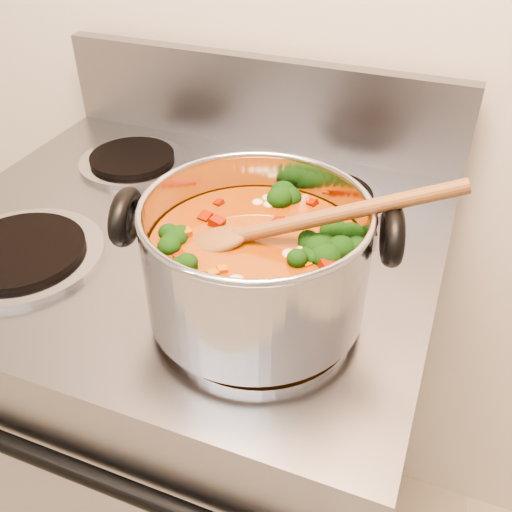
# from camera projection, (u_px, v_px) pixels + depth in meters

# --- Properties ---
(electric_range) EXTENTS (0.73, 0.66, 1.08)m
(electric_range) POSITION_uv_depth(u_px,v_px,m) (202.00, 419.00, 1.11)
(electric_range) COLOR gray
(electric_range) RESTS_ON ground
(stockpot) EXTENTS (0.32, 0.25, 0.15)m
(stockpot) POSITION_uv_depth(u_px,v_px,m) (256.00, 261.00, 0.64)
(stockpot) COLOR #ADADB5
(stockpot) RESTS_ON electric_range
(wooden_spoon) EXTENTS (0.29, 0.13, 0.10)m
(wooden_spoon) POSITION_uv_depth(u_px,v_px,m) (276.00, 228.00, 0.61)
(wooden_spoon) COLOR brown
(wooden_spoon) RESTS_ON stockpot
(cooktop_crumbs) EXTENTS (0.04, 0.27, 0.01)m
(cooktop_crumbs) POSITION_uv_depth(u_px,v_px,m) (361.00, 299.00, 0.70)
(cooktop_crumbs) COLOR black
(cooktop_crumbs) RESTS_ON electric_range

